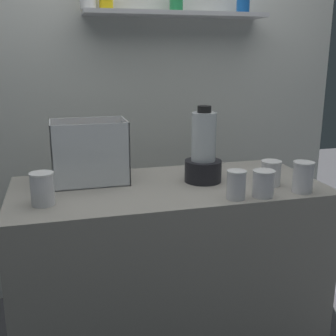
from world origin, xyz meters
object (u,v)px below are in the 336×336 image
object	(u,v)px
juice_cup_beet_far_left	(43,190)
juice_cup_pomegranate_middle	(263,184)
carrot_display_bin	(89,163)
blender_pitcher	(203,154)
juice_cup_orange_far_right	(303,179)
juice_cup_beet_right	(271,175)
juice_cup_pomegranate_left	(236,186)

from	to	relation	value
juice_cup_beet_far_left	juice_cup_pomegranate_middle	world-z (taller)	juice_cup_beet_far_left
carrot_display_bin	juice_cup_pomegranate_middle	distance (m)	0.79
blender_pitcher	juice_cup_beet_far_left	size ratio (longest dim) A/B	2.68
juice_cup_pomegranate_middle	juice_cup_orange_far_right	size ratio (longest dim) A/B	0.84
carrot_display_bin	juice_cup_beet_right	bearing A→B (deg)	-18.05
blender_pitcher	juice_cup_pomegranate_middle	world-z (taller)	blender_pitcher
juice_cup_beet_far_left	juice_cup_beet_right	world-z (taller)	juice_cup_beet_far_left
blender_pitcher	juice_cup_beet_right	xyz separation A→B (m)	(0.28, -0.14, -0.08)
carrot_display_bin	juice_cup_orange_far_right	distance (m)	0.95
blender_pitcher	juice_cup_beet_far_left	distance (m)	0.73
carrot_display_bin	juice_cup_pomegranate_left	distance (m)	0.68
juice_cup_pomegranate_middle	juice_cup_beet_right	size ratio (longest dim) A/B	0.99
carrot_display_bin	blender_pitcher	distance (m)	0.53
juice_cup_beet_right	juice_cup_pomegranate_middle	bearing A→B (deg)	-128.13
juice_cup_beet_right	juice_cup_orange_far_right	size ratio (longest dim) A/B	0.85
juice_cup_pomegranate_left	juice_cup_beet_right	bearing A→B (deg)	30.36
juice_cup_pomegranate_left	juice_cup_beet_right	size ratio (longest dim) A/B	1.06
carrot_display_bin	juice_cup_orange_far_right	bearing A→B (deg)	-23.69
juice_cup_beet_far_left	juice_cup_pomegranate_left	size ratio (longest dim) A/B	1.10
blender_pitcher	juice_cup_beet_right	size ratio (longest dim) A/B	3.11
juice_cup_orange_far_right	juice_cup_pomegranate_middle	bearing A→B (deg)	-177.16
juice_cup_beet_right	juice_cup_orange_far_right	xyz separation A→B (m)	(0.08, -0.13, 0.01)
juice_cup_pomegranate_middle	juice_cup_beet_right	xyz separation A→B (m)	(0.11, 0.14, -0.00)
carrot_display_bin	juice_cup_beet_far_left	world-z (taller)	carrot_display_bin
carrot_display_bin	blender_pitcher	bearing A→B (deg)	-13.15
juice_cup_orange_far_right	carrot_display_bin	bearing A→B (deg)	156.31
carrot_display_bin	blender_pitcher	size ratio (longest dim) A/B	0.96
juice_cup_beet_far_left	juice_cup_beet_right	bearing A→B (deg)	0.29
juice_cup_beet_far_left	juice_cup_pomegranate_middle	distance (m)	0.89
juice_cup_pomegranate_left	juice_cup_beet_right	world-z (taller)	juice_cup_pomegranate_left
blender_pitcher	juice_cup_orange_far_right	xyz separation A→B (m)	(0.36, -0.26, -0.07)
juice_cup_pomegranate_middle	blender_pitcher	bearing A→B (deg)	121.82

